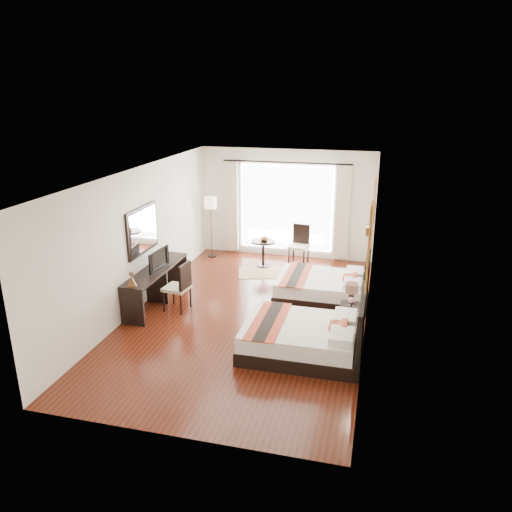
% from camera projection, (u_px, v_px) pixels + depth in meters
% --- Properties ---
extents(floor, '(4.50, 7.50, 0.01)m').
position_uv_depth(floor, '(249.00, 314.00, 9.86)').
color(floor, '#39110A').
rests_on(floor, ground).
extents(ceiling, '(4.50, 7.50, 0.02)m').
position_uv_depth(ceiling, '(248.00, 173.00, 8.96)').
color(ceiling, white).
rests_on(ceiling, wall_headboard).
extents(wall_headboard, '(0.01, 7.50, 2.80)m').
position_uv_depth(wall_headboard, '(370.00, 256.00, 8.88)').
color(wall_headboard, silver).
rests_on(wall_headboard, floor).
extents(wall_desk, '(0.01, 7.50, 2.80)m').
position_uv_depth(wall_desk, '(140.00, 238.00, 9.93)').
color(wall_desk, silver).
rests_on(wall_desk, floor).
extents(wall_window, '(4.50, 0.01, 2.80)m').
position_uv_depth(wall_window, '(286.00, 204.00, 12.84)').
color(wall_window, silver).
rests_on(wall_window, floor).
extents(wall_entry, '(4.50, 0.01, 2.80)m').
position_uv_depth(wall_entry, '(167.00, 339.00, 5.97)').
color(wall_entry, silver).
rests_on(wall_entry, floor).
extents(window_glass, '(2.40, 0.02, 2.20)m').
position_uv_depth(window_glass, '(286.00, 208.00, 12.86)').
color(window_glass, white).
rests_on(window_glass, wall_window).
extents(sheer_curtain, '(2.30, 0.02, 2.10)m').
position_uv_depth(sheer_curtain, '(286.00, 208.00, 12.81)').
color(sheer_curtain, white).
rests_on(sheer_curtain, wall_window).
extents(drape_left, '(0.35, 0.14, 2.35)m').
position_uv_depth(drape_left, '(231.00, 206.00, 13.12)').
color(drape_left, '#B9B08F').
rests_on(drape_left, floor).
extents(drape_right, '(0.35, 0.14, 2.35)m').
position_uv_depth(drape_right, '(343.00, 213.00, 12.44)').
color(drape_right, '#B9B08F').
rests_on(drape_right, floor).
extents(art_panel_near, '(0.03, 0.50, 1.35)m').
position_uv_depth(art_panel_near, '(369.00, 247.00, 7.59)').
color(art_panel_near, maroon).
rests_on(art_panel_near, wall_headboard).
extents(art_panel_far, '(0.03, 0.50, 1.35)m').
position_uv_depth(art_panel_far, '(374.00, 212.00, 9.72)').
color(art_panel_far, maroon).
rests_on(art_panel_far, wall_headboard).
extents(wall_sconce, '(0.10, 0.14, 0.14)m').
position_uv_depth(wall_sconce, '(369.00, 231.00, 8.54)').
color(wall_sconce, '#4E331B').
rests_on(wall_sconce, wall_headboard).
extents(mirror_frame, '(0.04, 1.25, 0.95)m').
position_uv_depth(mirror_frame, '(142.00, 230.00, 9.95)').
color(mirror_frame, black).
rests_on(mirror_frame, wall_desk).
extents(mirror_glass, '(0.01, 1.12, 0.82)m').
position_uv_depth(mirror_glass, '(144.00, 230.00, 9.94)').
color(mirror_glass, white).
rests_on(mirror_glass, mirror_frame).
extents(bed_near, '(1.98, 1.54, 1.11)m').
position_uv_depth(bed_near, '(306.00, 337.00, 8.34)').
color(bed_near, black).
rests_on(bed_near, floor).
extents(bed_far, '(1.89, 1.47, 1.06)m').
position_uv_depth(bed_far, '(325.00, 287.00, 10.47)').
color(bed_far, black).
rests_on(bed_far, floor).
extents(nightstand, '(0.41, 0.51, 0.49)m').
position_uv_depth(nightstand, '(350.00, 318.00, 9.13)').
color(nightstand, black).
rests_on(nightstand, floor).
extents(table_lamp, '(0.24, 0.24, 0.37)m').
position_uv_depth(table_lamp, '(352.00, 290.00, 9.09)').
color(table_lamp, black).
rests_on(table_lamp, nightstand).
extents(vase, '(0.16, 0.16, 0.13)m').
position_uv_depth(vase, '(351.00, 306.00, 8.87)').
color(vase, black).
rests_on(vase, nightstand).
extents(console_desk, '(0.50, 2.20, 0.76)m').
position_uv_depth(console_desk, '(157.00, 286.00, 10.27)').
color(console_desk, black).
rests_on(console_desk, floor).
extents(television, '(0.17, 0.73, 0.42)m').
position_uv_depth(television, '(156.00, 259.00, 10.08)').
color(television, black).
rests_on(television, console_desk).
extents(bronze_figurine, '(0.23, 0.23, 0.26)m').
position_uv_depth(bronze_figurine, '(132.00, 280.00, 9.19)').
color(bronze_figurine, '#4E331B').
rests_on(bronze_figurine, console_desk).
extents(desk_chair, '(0.52, 0.52, 1.00)m').
position_uv_depth(desk_chair, '(178.00, 295.00, 9.97)').
color(desk_chair, '#B6A78C').
rests_on(desk_chair, floor).
extents(floor_lamp, '(0.32, 0.32, 1.59)m').
position_uv_depth(floor_lamp, '(211.00, 207.00, 12.79)').
color(floor_lamp, black).
rests_on(floor_lamp, floor).
extents(side_table, '(0.58, 0.58, 0.67)m').
position_uv_depth(side_table, '(263.00, 254.00, 12.38)').
color(side_table, black).
rests_on(side_table, floor).
extents(fruit_bowl, '(0.24, 0.24, 0.05)m').
position_uv_depth(fruit_bowl, '(264.00, 240.00, 12.24)').
color(fruit_bowl, '#432618').
rests_on(fruit_bowl, side_table).
extents(window_chair, '(0.51, 0.51, 0.99)m').
position_uv_depth(window_chair, '(299.00, 252.00, 12.60)').
color(window_chair, '#B6A78C').
rests_on(window_chair, floor).
extents(jute_rug, '(1.41, 1.14, 0.01)m').
position_uv_depth(jute_rug, '(264.00, 272.00, 12.05)').
color(jute_rug, tan).
rests_on(jute_rug, floor).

